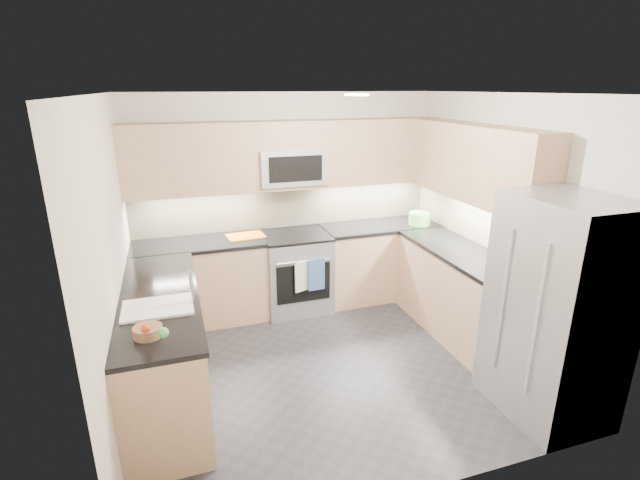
# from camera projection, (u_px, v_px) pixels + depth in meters

# --- Properties ---
(floor) EXTENTS (3.60, 3.20, 0.00)m
(floor) POSITION_uv_depth(u_px,v_px,m) (331.00, 363.00, 4.50)
(floor) COLOR #26262B
(floor) RESTS_ON ground
(ceiling) EXTENTS (3.60, 3.20, 0.02)m
(ceiling) POSITION_uv_depth(u_px,v_px,m) (334.00, 93.00, 3.71)
(ceiling) COLOR beige
(ceiling) RESTS_ON wall_back
(wall_back) EXTENTS (3.60, 0.02, 2.50)m
(wall_back) POSITION_uv_depth(u_px,v_px,m) (288.00, 201.00, 5.55)
(wall_back) COLOR beige
(wall_back) RESTS_ON floor
(wall_front) EXTENTS (3.60, 0.02, 2.50)m
(wall_front) POSITION_uv_depth(u_px,v_px,m) (425.00, 325.00, 2.66)
(wall_front) COLOR beige
(wall_front) RESTS_ON floor
(wall_left) EXTENTS (0.02, 3.20, 2.50)m
(wall_left) POSITION_uv_depth(u_px,v_px,m) (113.00, 264.00, 3.57)
(wall_left) COLOR beige
(wall_left) RESTS_ON floor
(wall_right) EXTENTS (0.02, 3.20, 2.50)m
(wall_right) POSITION_uv_depth(u_px,v_px,m) (501.00, 223.00, 4.64)
(wall_right) COLOR beige
(wall_right) RESTS_ON floor
(base_cab_back_left) EXTENTS (1.42, 0.60, 0.90)m
(base_cab_back_left) POSITION_uv_depth(u_px,v_px,m) (202.00, 283.00, 5.21)
(base_cab_back_left) COLOR tan
(base_cab_back_left) RESTS_ON floor
(base_cab_back_right) EXTENTS (1.42, 0.60, 0.90)m
(base_cab_back_right) POSITION_uv_depth(u_px,v_px,m) (379.00, 262.00, 5.85)
(base_cab_back_right) COLOR tan
(base_cab_back_right) RESTS_ON floor
(base_cab_right) EXTENTS (0.60, 1.70, 0.90)m
(base_cab_right) POSITION_uv_depth(u_px,v_px,m) (459.00, 294.00, 4.93)
(base_cab_right) COLOR tan
(base_cab_right) RESTS_ON floor
(base_cab_peninsula) EXTENTS (0.60, 2.00, 0.90)m
(base_cab_peninsula) POSITION_uv_depth(u_px,v_px,m) (164.00, 348.00, 3.91)
(base_cab_peninsula) COLOR tan
(base_cab_peninsula) RESTS_ON floor
(countertop_back_left) EXTENTS (1.42, 0.63, 0.04)m
(countertop_back_left) POSITION_uv_depth(u_px,v_px,m) (198.00, 244.00, 5.06)
(countertop_back_left) COLOR black
(countertop_back_left) RESTS_ON base_cab_back_left
(countertop_back_right) EXTENTS (1.42, 0.63, 0.04)m
(countertop_back_right) POSITION_uv_depth(u_px,v_px,m) (380.00, 226.00, 5.70)
(countertop_back_right) COLOR black
(countertop_back_right) RESTS_ON base_cab_back_right
(countertop_right) EXTENTS (0.63, 1.70, 0.04)m
(countertop_right) POSITION_uv_depth(u_px,v_px,m) (464.00, 253.00, 4.79)
(countertop_right) COLOR black
(countertop_right) RESTS_ON base_cab_right
(countertop_peninsula) EXTENTS (0.63, 2.00, 0.04)m
(countertop_peninsula) POSITION_uv_depth(u_px,v_px,m) (158.00, 298.00, 3.77)
(countertop_peninsula) COLOR black
(countertop_peninsula) RESTS_ON base_cab_peninsula
(upper_cab_back) EXTENTS (3.60, 0.35, 0.75)m
(upper_cab_back) POSITION_uv_depth(u_px,v_px,m) (290.00, 155.00, 5.21)
(upper_cab_back) COLOR tan
(upper_cab_back) RESTS_ON wall_back
(upper_cab_right) EXTENTS (0.35, 1.95, 0.75)m
(upper_cab_right) POSITION_uv_depth(u_px,v_px,m) (476.00, 163.00, 4.65)
(upper_cab_right) COLOR tan
(upper_cab_right) RESTS_ON wall_right
(backsplash_back) EXTENTS (3.60, 0.01, 0.51)m
(backsplash_back) POSITION_uv_depth(u_px,v_px,m) (288.00, 206.00, 5.56)
(backsplash_back) COLOR tan
(backsplash_back) RESTS_ON wall_back
(backsplash_right) EXTENTS (0.01, 2.30, 0.51)m
(backsplash_right) POSITION_uv_depth(u_px,v_px,m) (473.00, 217.00, 5.06)
(backsplash_right) COLOR tan
(backsplash_right) RESTS_ON wall_right
(gas_range) EXTENTS (0.76, 0.65, 0.91)m
(gas_range) POSITION_uv_depth(u_px,v_px,m) (296.00, 272.00, 5.50)
(gas_range) COLOR #98999F
(gas_range) RESTS_ON floor
(range_cooktop) EXTENTS (0.76, 0.65, 0.03)m
(range_cooktop) POSITION_uv_depth(u_px,v_px,m) (295.00, 235.00, 5.36)
(range_cooktop) COLOR black
(range_cooktop) RESTS_ON gas_range
(oven_door_glass) EXTENTS (0.62, 0.02, 0.45)m
(oven_door_glass) POSITION_uv_depth(u_px,v_px,m) (304.00, 283.00, 5.21)
(oven_door_glass) COLOR black
(oven_door_glass) RESTS_ON gas_range
(oven_handle) EXTENTS (0.60, 0.02, 0.02)m
(oven_handle) POSITION_uv_depth(u_px,v_px,m) (304.00, 261.00, 5.11)
(oven_handle) COLOR #B2B5BA
(oven_handle) RESTS_ON gas_range
(microwave) EXTENTS (0.76, 0.40, 0.40)m
(microwave) POSITION_uv_depth(u_px,v_px,m) (291.00, 166.00, 5.23)
(microwave) COLOR #A8ABB0
(microwave) RESTS_ON upper_cab_back
(microwave_door) EXTENTS (0.60, 0.01, 0.28)m
(microwave_door) POSITION_uv_depth(u_px,v_px,m) (296.00, 169.00, 5.04)
(microwave_door) COLOR black
(microwave_door) RESTS_ON microwave
(refrigerator) EXTENTS (0.70, 0.90, 1.80)m
(refrigerator) POSITION_uv_depth(u_px,v_px,m) (556.00, 310.00, 3.60)
(refrigerator) COLOR #9B9DA2
(refrigerator) RESTS_ON floor
(fridge_handle_left) EXTENTS (0.02, 0.02, 1.20)m
(fridge_handle_left) POSITION_uv_depth(u_px,v_px,m) (536.00, 322.00, 3.32)
(fridge_handle_left) COLOR #B2B5BA
(fridge_handle_left) RESTS_ON refrigerator
(fridge_handle_right) EXTENTS (0.02, 0.02, 1.20)m
(fridge_handle_right) POSITION_uv_depth(u_px,v_px,m) (502.00, 301.00, 3.64)
(fridge_handle_right) COLOR #B2B5BA
(fridge_handle_right) RESTS_ON refrigerator
(sink_basin) EXTENTS (0.52, 0.38, 0.16)m
(sink_basin) POSITION_uv_depth(u_px,v_px,m) (159.00, 316.00, 3.55)
(sink_basin) COLOR white
(sink_basin) RESTS_ON base_cab_peninsula
(faucet) EXTENTS (0.03, 0.03, 0.28)m
(faucet) POSITION_uv_depth(u_px,v_px,m) (191.00, 288.00, 3.57)
(faucet) COLOR silver
(faucet) RESTS_ON countertop_peninsula
(utensil_bowl) EXTENTS (0.33, 0.33, 0.15)m
(utensil_bowl) POSITION_uv_depth(u_px,v_px,m) (420.00, 219.00, 5.68)
(utensil_bowl) COLOR #65C554
(utensil_bowl) RESTS_ON countertop_back_right
(cutting_board) EXTENTS (0.44, 0.33, 0.01)m
(cutting_board) POSITION_uv_depth(u_px,v_px,m) (246.00, 236.00, 5.24)
(cutting_board) COLOR orange
(cutting_board) RESTS_ON countertop_back_left
(fruit_basket) EXTENTS (0.23, 0.23, 0.07)m
(fruit_basket) POSITION_uv_depth(u_px,v_px,m) (148.00, 331.00, 3.13)
(fruit_basket) COLOR #926244
(fruit_basket) RESTS_ON countertop_peninsula
(fruit_apple) EXTENTS (0.06, 0.06, 0.06)m
(fruit_apple) POSITION_uv_depth(u_px,v_px,m) (146.00, 329.00, 3.01)
(fruit_apple) COLOR red
(fruit_apple) RESTS_ON fruit_basket
(fruit_pear) EXTENTS (0.07, 0.07, 0.07)m
(fruit_pear) POSITION_uv_depth(u_px,v_px,m) (163.00, 333.00, 2.96)
(fruit_pear) COLOR green
(fruit_pear) RESTS_ON fruit_basket
(dish_towel_check) EXTENTS (0.18, 0.07, 0.35)m
(dish_towel_check) POSITION_uv_depth(u_px,v_px,m) (302.00, 277.00, 5.13)
(dish_towel_check) COLOR silver
(dish_towel_check) RESTS_ON oven_handle
(dish_towel_blue) EXTENTS (0.20, 0.03, 0.37)m
(dish_towel_blue) POSITION_uv_depth(u_px,v_px,m) (317.00, 275.00, 5.18)
(dish_towel_blue) COLOR #304F84
(dish_towel_blue) RESTS_ON oven_handle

